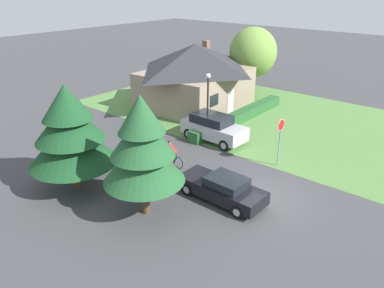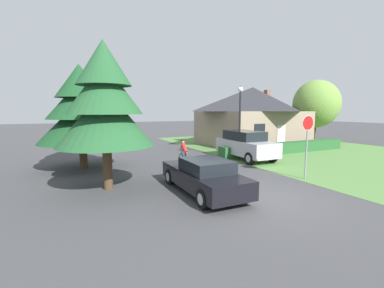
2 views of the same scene
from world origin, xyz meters
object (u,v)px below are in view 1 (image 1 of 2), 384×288
at_px(cottage_house, 195,74).
at_px(stop_sign, 280,134).
at_px(parked_suv_right, 213,128).
at_px(sedan_left_lane, 222,188).
at_px(conifer_tall_near, 143,145).
at_px(street_lamp, 208,97).
at_px(cyclist, 173,154).
at_px(deciduous_tree_right, 253,52).
at_px(conifer_tall_far, 70,131).

xyz_separation_m(cottage_house, stop_sign, (-6.00, -11.40, -0.72)).
bearing_deg(parked_suv_right, sedan_left_lane, 131.33).
relative_size(sedan_left_lane, conifer_tall_near, 0.79).
xyz_separation_m(parked_suv_right, street_lamp, (-0.26, 0.33, 2.19)).
bearing_deg(cyclist, deciduous_tree_right, -69.12).
distance_m(cottage_house, street_lamp, 8.08).
distance_m(sedan_left_lane, street_lamp, 8.12).
bearing_deg(deciduous_tree_right, conifer_tall_near, -160.78).
relative_size(parked_suv_right, conifer_tall_near, 0.78).
relative_size(conifer_tall_near, deciduous_tree_right, 0.94).
bearing_deg(stop_sign, cottage_house, -116.10).
bearing_deg(sedan_left_lane, parked_suv_right, -48.70).
relative_size(cyclist, street_lamp, 0.36).
distance_m(sedan_left_lane, conifer_tall_near, 4.87).
relative_size(cyclist, conifer_tall_near, 0.30).
height_order(cottage_house, cyclist, cottage_house).
bearing_deg(conifer_tall_far, stop_sign, -37.75).
relative_size(parked_suv_right, street_lamp, 0.95).
xyz_separation_m(street_lamp, conifer_tall_far, (-9.58, 1.51, 0.11)).
bearing_deg(street_lamp, cyclist, -169.98).
bearing_deg(sedan_left_lane, deciduous_tree_right, -61.21).
bearing_deg(deciduous_tree_right, conifer_tall_far, -172.77).
bearing_deg(cottage_house, conifer_tall_far, -167.37).
relative_size(sedan_left_lane, street_lamp, 0.97).
bearing_deg(conifer_tall_near, parked_suv_right, 17.36).
relative_size(cottage_house, conifer_tall_far, 1.71).
bearing_deg(conifer_tall_near, deciduous_tree_right, 19.22).
distance_m(parked_suv_right, deciduous_tree_right, 13.62).
bearing_deg(stop_sign, deciduous_tree_right, -140.91).
relative_size(conifer_tall_near, conifer_tall_far, 1.04).
bearing_deg(cottage_house, street_lamp, -137.46).
height_order(sedan_left_lane, street_lamp, street_lamp).
bearing_deg(conifer_tall_near, street_lamp, 19.75).
xyz_separation_m(stop_sign, deciduous_tree_right, (13.05, 9.98, 1.82)).
height_order(cyclist, deciduous_tree_right, deciduous_tree_right).
relative_size(street_lamp, conifer_tall_far, 0.85).
distance_m(stop_sign, street_lamp, 5.75).
bearing_deg(stop_sign, parked_suv_right, -94.80).
bearing_deg(conifer_tall_near, conifer_tall_far, 98.10).
height_order(street_lamp, conifer_tall_far, conifer_tall_far).
xyz_separation_m(sedan_left_lane, conifer_tall_near, (-3.30, 2.12, 2.90)).
relative_size(stop_sign, deciduous_tree_right, 0.47).
height_order(cottage_house, stop_sign, cottage_house).
relative_size(stop_sign, conifer_tall_near, 0.50).
bearing_deg(street_lamp, sedan_left_lane, -136.56).
distance_m(stop_sign, conifer_tall_far, 11.75).
bearing_deg(cottage_house, stop_sign, -120.69).
relative_size(cottage_house, street_lamp, 2.02).
bearing_deg(cyclist, conifer_tall_near, 122.41).
height_order(cyclist, parked_suv_right, parked_suv_right).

